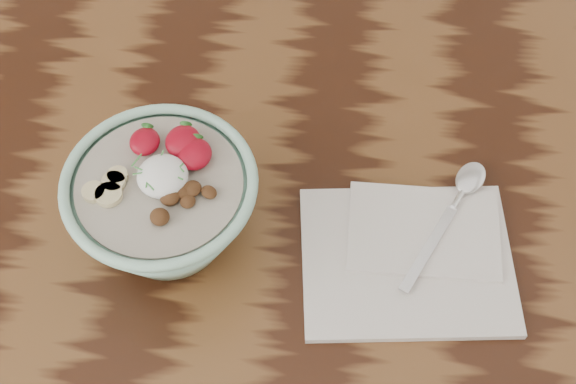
# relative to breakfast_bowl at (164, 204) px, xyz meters

# --- Properties ---
(table) EXTENTS (1.60, 0.90, 0.75)m
(table) POSITION_rel_breakfast_bowl_xyz_m (0.18, 0.01, -0.16)
(table) COLOR black
(table) RESTS_ON ground
(breakfast_bowl) EXTENTS (0.21, 0.21, 0.14)m
(breakfast_bowl) POSITION_rel_breakfast_bowl_xyz_m (0.00, 0.00, 0.00)
(breakfast_bowl) COLOR #9ED4BB
(breakfast_bowl) RESTS_ON table
(napkin) EXTENTS (0.26, 0.22, 0.01)m
(napkin) POSITION_rel_breakfast_bowl_xyz_m (0.28, -0.00, -0.07)
(napkin) COLOR silver
(napkin) RESTS_ON table
(spoon) EXTENTS (0.11, 0.19, 0.01)m
(spoon) POSITION_rel_breakfast_bowl_xyz_m (0.34, 0.08, -0.05)
(spoon) COLOR silver
(spoon) RESTS_ON napkin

